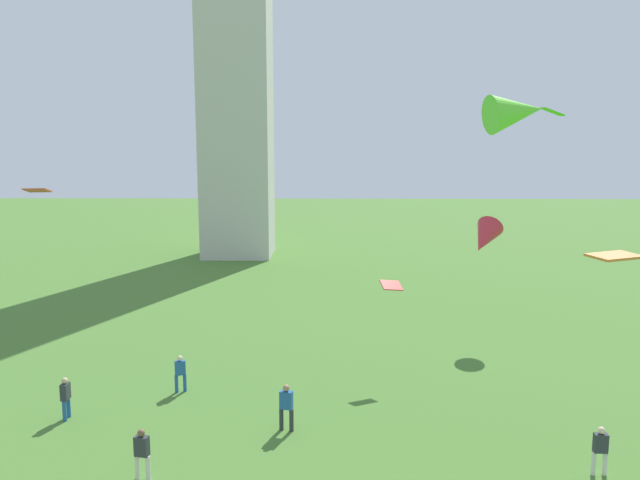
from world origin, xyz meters
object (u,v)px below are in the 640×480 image
person_0 (600,448)px  kite_flying_0 (37,190)px  person_1 (286,405)px  person_4 (142,451)px  kite_flying_2 (391,285)px  person_2 (180,371)px  kite_flying_4 (614,256)px  kite_flying_3 (516,112)px  kite_flying_1 (552,112)px  person_3 (66,396)px  kite_flying_5 (484,238)px

person_0 → kite_flying_0: kite_flying_0 is taller
person_1 → person_4: bearing=-127.9°
person_1 → kite_flying_0: size_ratio=1.51×
person_1 → kite_flying_2: (4.58, 6.44, 3.21)m
person_2 → kite_flying_0: (-8.47, 5.50, 7.61)m
person_1 → kite_flying_4: kite_flying_4 is taller
kite_flying_2 → kite_flying_3: kite_flying_3 is taller
kite_flying_1 → kite_flying_4: size_ratio=0.42×
kite_flying_0 → kite_flying_2: 18.72m
person_1 → kite_flying_2: bearing=67.7°
person_4 → kite_flying_0: 17.33m
person_1 → person_3: bearing=-172.3°
kite_flying_1 → kite_flying_4: (1.28, -3.47, -5.27)m
person_3 → person_0: bearing=-100.9°
kite_flying_0 → kite_flying_2: size_ratio=1.06×
person_1 → kite_flying_5: (10.36, 12.16, 4.64)m
person_0 → kite_flying_0: 28.01m
person_1 → person_4: size_ratio=1.05×
person_0 → person_2: person_0 is taller
kite_flying_5 → kite_flying_3: bearing=-66.1°
person_4 → kite_flying_4: kite_flying_4 is taller
person_4 → kite_flying_2: kite_flying_2 is taller
person_3 → kite_flying_2: bearing=-67.1°
person_0 → person_3: person_3 is taller
kite_flying_2 → kite_flying_0: bearing=-29.4°
kite_flying_5 → person_0: bearing=-54.2°
kite_flying_2 → person_4: bearing=27.1°
person_4 → kite_flying_5: kite_flying_5 is taller
person_3 → kite_flying_5: size_ratio=0.58×
person_0 → kite_flying_3: kite_flying_3 is taller
kite_flying_3 → kite_flying_4: size_ratio=1.09×
person_1 → kite_flying_3: size_ratio=0.86×
person_1 → kite_flying_5: bearing=62.7°
person_4 → kite_flying_3: 16.34m
kite_flying_5 → person_4: bearing=-98.5°
person_4 → person_1: bearing=-129.0°
kite_flying_3 → kite_flying_5: size_ratio=0.72×
kite_flying_0 → kite_flying_4: size_ratio=0.62×
person_2 → kite_flying_4: size_ratio=0.85×
kite_flying_0 → kite_flying_1: (24.04, -5.98, 3.63)m
person_2 → kite_flying_5: 18.15m
person_3 → kite_flying_3: (16.49, -2.90, 10.93)m
person_4 → kite_flying_3: (12.07, 1.54, 10.92)m
kite_flying_0 → kite_flying_3: kite_flying_3 is taller
person_4 → kite_flying_2: 13.89m
person_0 → kite_flying_3: 11.40m
person_3 → kite_flying_3: kite_flying_3 is taller
person_1 → kite_flying_1: bearing=29.7°
kite_flying_3 → kite_flying_2: bearing=8.1°
person_2 → kite_flying_2: kite_flying_2 is taller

